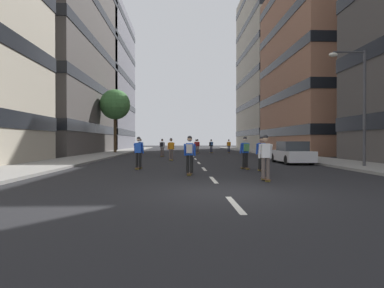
% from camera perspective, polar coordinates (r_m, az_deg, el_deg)
% --- Properties ---
extents(ground_plane, '(154.90, 154.90, 0.00)m').
position_cam_1_polar(ground_plane, '(35.65, -0.00, -1.96)').
color(ground_plane, black).
extents(sidewalk_left, '(3.81, 71.00, 0.14)m').
position_cam_1_polar(sidewalk_left, '(39.69, -13.97, -1.62)').
color(sidewalk_left, gray).
rests_on(sidewalk_left, ground_plane).
extents(sidewalk_right, '(3.81, 71.00, 0.14)m').
position_cam_1_polar(sidewalk_right, '(40.31, 13.39, -1.59)').
color(sidewalk_right, gray).
rests_on(sidewalk_right, ground_plane).
extents(lane_markings, '(0.16, 62.20, 0.01)m').
position_cam_1_polar(lane_markings, '(37.83, -0.13, -1.81)').
color(lane_markings, silver).
rests_on(lane_markings, ground_plane).
extents(building_left_mid, '(16.46, 23.64, 35.50)m').
position_cam_1_polar(building_left_mid, '(47.65, -26.23, 20.47)').
color(building_left_mid, '#4C4744').
rests_on(building_left_mid, ground_plane).
extents(building_left_far, '(16.46, 22.23, 25.98)m').
position_cam_1_polar(building_left_far, '(65.60, -18.55, 10.62)').
color(building_left_far, slate).
rests_on(building_left_far, ground_plane).
extents(building_right_mid, '(16.46, 19.86, 22.59)m').
position_cam_1_polar(building_right_mid, '(46.96, 24.94, 12.57)').
color(building_right_mid, '#9E6B51').
rests_on(building_right_mid, ground_plane).
extents(building_right_far, '(16.46, 21.50, 31.18)m').
position_cam_1_polar(building_right_far, '(66.89, 16.50, 12.70)').
color(building_right_far, '#B2A893').
rests_on(building_right_far, ground_plane).
extents(parked_car_near, '(1.82, 4.40, 1.52)m').
position_cam_1_polar(parked_car_near, '(23.31, 17.12, -1.57)').
color(parked_car_near, silver).
rests_on(parked_car_near, ground_plane).
extents(street_tree_near, '(3.78, 3.78, 7.89)m').
position_cam_1_polar(street_tree_near, '(42.07, -13.37, 6.73)').
color(street_tree_near, '#4C3823').
rests_on(street_tree_near, sidewalk_left).
extents(streetlamp_right, '(2.13, 0.30, 6.50)m').
position_cam_1_polar(streetlamp_right, '(20.70, 27.17, 7.67)').
color(streetlamp_right, '#3F3F44').
rests_on(streetlamp_right, sidewalk_right).
extents(skater_0, '(0.57, 0.92, 1.78)m').
position_cam_1_polar(skater_0, '(32.06, -5.27, -0.42)').
color(skater_0, brown).
rests_on(skater_0, ground_plane).
extents(skater_1, '(0.57, 0.92, 1.78)m').
position_cam_1_polar(skater_1, '(40.81, 0.98, -0.22)').
color(skater_1, brown).
rests_on(skater_1, ground_plane).
extents(skater_2, '(0.54, 0.90, 1.78)m').
position_cam_1_polar(skater_2, '(12.82, 12.80, -1.97)').
color(skater_2, brown).
rests_on(skater_2, ground_plane).
extents(skater_3, '(0.57, 0.92, 1.78)m').
position_cam_1_polar(skater_3, '(42.49, 3.41, -0.19)').
color(skater_3, brown).
rests_on(skater_3, ground_plane).
extents(skater_4, '(0.54, 0.91, 1.78)m').
position_cam_1_polar(skater_4, '(43.42, 6.48, -0.22)').
color(skater_4, brown).
rests_on(skater_4, ground_plane).
extents(skater_5, '(0.55, 0.92, 1.78)m').
position_cam_1_polar(skater_5, '(14.66, -0.42, -1.52)').
color(skater_5, brown).
rests_on(skater_5, ground_plane).
extents(skater_6, '(0.56, 0.92, 1.78)m').
position_cam_1_polar(skater_6, '(43.29, 0.73, -0.22)').
color(skater_6, brown).
rests_on(skater_6, ground_plane).
extents(skater_7, '(0.56, 0.92, 1.78)m').
position_cam_1_polar(skater_7, '(17.99, -9.37, -1.25)').
color(skater_7, brown).
rests_on(skater_7, ground_plane).
extents(skater_8, '(0.55, 0.92, 1.78)m').
position_cam_1_polar(skater_8, '(33.84, -9.03, -0.38)').
color(skater_8, brown).
rests_on(skater_8, ground_plane).
extents(skater_9, '(0.57, 0.92, 1.78)m').
position_cam_1_polar(skater_9, '(25.82, -3.70, -0.71)').
color(skater_9, brown).
rests_on(skater_9, ground_plane).
extents(skater_10, '(0.53, 0.90, 1.78)m').
position_cam_1_polar(skater_10, '(16.75, 12.14, -1.28)').
color(skater_10, brown).
rests_on(skater_10, ground_plane).
extents(skater_11, '(0.57, 0.92, 1.78)m').
position_cam_1_polar(skater_11, '(17.89, 9.34, -1.16)').
color(skater_11, brown).
rests_on(skater_11, ground_plane).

